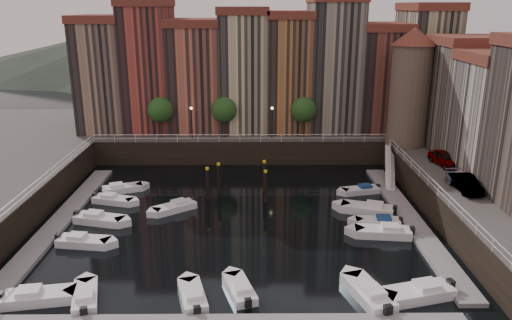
{
  "coord_description": "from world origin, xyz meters",
  "views": [
    {
      "loc": [
        1.56,
        -43.47,
        19.17
      ],
      "look_at": [
        1.91,
        4.0,
        4.4
      ],
      "focal_mm": 35.0,
      "sensor_mm": 36.0,
      "label": 1
    }
  ],
  "objects_px": {
    "mooring_pilings": "(239,182)",
    "boat_left_2": "(99,219)",
    "gangway": "(390,165)",
    "car_c": "(464,182)",
    "boat_left_1": "(83,241)",
    "boat_left_0": "(38,297)",
    "car_b": "(466,184)",
    "car_a": "(445,159)",
    "corner_tower": "(410,86)"
  },
  "relations": [
    {
      "from": "boat_left_1",
      "to": "car_c",
      "type": "xyz_separation_m",
      "value": [
        33.54,
        5.06,
        3.3
      ]
    },
    {
      "from": "boat_left_0",
      "to": "car_c",
      "type": "height_order",
      "value": "car_c"
    },
    {
      "from": "mooring_pilings",
      "to": "boat_left_2",
      "type": "bearing_deg",
      "value": -153.21
    },
    {
      "from": "car_b",
      "to": "corner_tower",
      "type": "bearing_deg",
      "value": 90.72
    },
    {
      "from": "corner_tower",
      "to": "boat_left_0",
      "type": "relative_size",
      "value": 2.72
    },
    {
      "from": "mooring_pilings",
      "to": "car_c",
      "type": "relative_size",
      "value": 1.38
    },
    {
      "from": "car_b",
      "to": "car_c",
      "type": "distance_m",
      "value": 0.74
    },
    {
      "from": "gangway",
      "to": "car_a",
      "type": "height_order",
      "value": "car_a"
    },
    {
      "from": "corner_tower",
      "to": "gangway",
      "type": "distance_m",
      "value": 9.86
    },
    {
      "from": "gangway",
      "to": "car_c",
      "type": "bearing_deg",
      "value": -70.33
    },
    {
      "from": "corner_tower",
      "to": "mooring_pilings",
      "type": "xyz_separation_m",
      "value": [
        -19.84,
        -9.29,
        -8.54
      ]
    },
    {
      "from": "corner_tower",
      "to": "car_b",
      "type": "distance_m",
      "value": 17.17
    },
    {
      "from": "car_c",
      "to": "boat_left_2",
      "type": "bearing_deg",
      "value": 171.95
    },
    {
      "from": "boat_left_0",
      "to": "car_b",
      "type": "height_order",
      "value": "car_b"
    },
    {
      "from": "car_a",
      "to": "car_b",
      "type": "xyz_separation_m",
      "value": [
        -0.92,
        -7.57,
        -0.03
      ]
    },
    {
      "from": "gangway",
      "to": "boat_left_0",
      "type": "bearing_deg",
      "value": -141.37
    },
    {
      "from": "corner_tower",
      "to": "car_b",
      "type": "height_order",
      "value": "corner_tower"
    },
    {
      "from": "boat_left_1",
      "to": "car_c",
      "type": "distance_m",
      "value": 34.08
    },
    {
      "from": "gangway",
      "to": "car_c",
      "type": "height_order",
      "value": "car_c"
    },
    {
      "from": "gangway",
      "to": "boat_left_1",
      "type": "bearing_deg",
      "value": -152.12
    },
    {
      "from": "corner_tower",
      "to": "car_c",
      "type": "relative_size",
      "value": 3.05
    },
    {
      "from": "gangway",
      "to": "boat_left_2",
      "type": "bearing_deg",
      "value": -159.28
    },
    {
      "from": "gangway",
      "to": "boat_left_2",
      "type": "distance_m",
      "value": 31.79
    },
    {
      "from": "gangway",
      "to": "car_c",
      "type": "distance_m",
      "value": 11.46
    },
    {
      "from": "mooring_pilings",
      "to": "boat_left_1",
      "type": "bearing_deg",
      "value": -139.46
    },
    {
      "from": "corner_tower",
      "to": "car_c",
      "type": "height_order",
      "value": "corner_tower"
    },
    {
      "from": "boat_left_0",
      "to": "car_c",
      "type": "xyz_separation_m",
      "value": [
        33.87,
        13.36,
        3.27
      ]
    },
    {
      "from": "mooring_pilings",
      "to": "car_a",
      "type": "height_order",
      "value": "car_a"
    },
    {
      "from": "car_a",
      "to": "boat_left_0",
      "type": "bearing_deg",
      "value": -161.39
    },
    {
      "from": "boat_left_1",
      "to": "boat_left_2",
      "type": "relative_size",
      "value": 0.94
    },
    {
      "from": "gangway",
      "to": "car_a",
      "type": "relative_size",
      "value": 1.87
    },
    {
      "from": "mooring_pilings",
      "to": "car_b",
      "type": "distance_m",
      "value": 21.74
    },
    {
      "from": "car_a",
      "to": "boat_left_2",
      "type": "bearing_deg",
      "value": -179.43
    },
    {
      "from": "gangway",
      "to": "corner_tower",
      "type": "bearing_deg",
      "value": 57.2
    },
    {
      "from": "car_b",
      "to": "boat_left_2",
      "type": "bearing_deg",
      "value": 177.66
    },
    {
      "from": "corner_tower",
      "to": "boat_left_1",
      "type": "height_order",
      "value": "corner_tower"
    },
    {
      "from": "corner_tower",
      "to": "boat_left_0",
      "type": "bearing_deg",
      "value": -139.13
    },
    {
      "from": "boat_left_0",
      "to": "car_a",
      "type": "relative_size",
      "value": 1.14
    },
    {
      "from": "boat_left_2",
      "to": "car_b",
      "type": "xyz_separation_m",
      "value": [
        33.37,
        -0.15,
        3.35
      ]
    },
    {
      "from": "car_c",
      "to": "corner_tower",
      "type": "bearing_deg",
      "value": 84.41
    },
    {
      "from": "gangway",
      "to": "boat_left_0",
      "type": "height_order",
      "value": "gangway"
    },
    {
      "from": "corner_tower",
      "to": "mooring_pilings",
      "type": "relative_size",
      "value": 2.21
    },
    {
      "from": "car_a",
      "to": "car_b",
      "type": "bearing_deg",
      "value": -108.54
    },
    {
      "from": "car_a",
      "to": "car_c",
      "type": "bearing_deg",
      "value": -108.14
    },
    {
      "from": "corner_tower",
      "to": "gangway",
      "type": "relative_size",
      "value": 1.66
    },
    {
      "from": "boat_left_2",
      "to": "car_c",
      "type": "relative_size",
      "value": 1.11
    },
    {
      "from": "gangway",
      "to": "boat_left_1",
      "type": "xyz_separation_m",
      "value": [
        -29.73,
        -15.73,
        -1.56
      ]
    },
    {
      "from": "car_a",
      "to": "car_b",
      "type": "distance_m",
      "value": 7.63
    },
    {
      "from": "corner_tower",
      "to": "gangway",
      "type": "xyz_separation_m",
      "value": [
        -2.9,
        -4.5,
        -8.28
      ]
    },
    {
      "from": "corner_tower",
      "to": "boat_left_2",
      "type": "height_order",
      "value": "corner_tower"
    }
  ]
}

